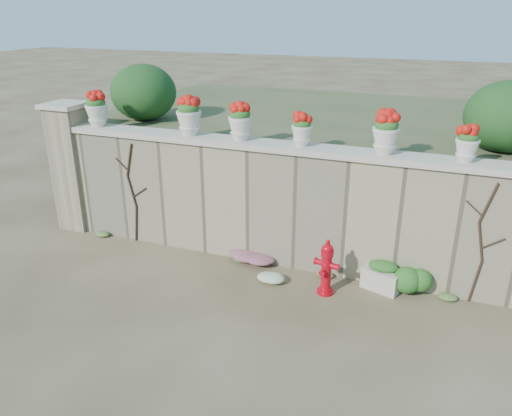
% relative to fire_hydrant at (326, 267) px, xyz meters
% --- Properties ---
extents(ground, '(80.00, 80.00, 0.00)m').
position_rel_fire_hydrant_xyz_m(ground, '(-1.11, -1.03, -0.46)').
color(ground, '#493D24').
rests_on(ground, ground).
extents(stone_wall, '(8.00, 0.40, 2.00)m').
position_rel_fire_hydrant_xyz_m(stone_wall, '(-1.11, 0.77, 0.54)').
color(stone_wall, '#948662').
rests_on(stone_wall, ground).
extents(wall_cap, '(8.10, 0.52, 0.10)m').
position_rel_fire_hydrant_xyz_m(wall_cap, '(-1.11, 0.77, 1.59)').
color(wall_cap, beige).
rests_on(wall_cap, stone_wall).
extents(gate_pillar, '(0.72, 0.72, 2.48)m').
position_rel_fire_hydrant_xyz_m(gate_pillar, '(-5.26, 0.77, 0.80)').
color(gate_pillar, '#948662').
rests_on(gate_pillar, ground).
extents(raised_fill, '(9.00, 6.00, 2.00)m').
position_rel_fire_hydrant_xyz_m(raised_fill, '(-1.11, 3.97, 0.54)').
color(raised_fill, '#384C23').
rests_on(raised_fill, ground).
extents(back_shrub_left, '(1.30, 1.30, 1.10)m').
position_rel_fire_hydrant_xyz_m(back_shrub_left, '(-4.31, 1.97, 2.09)').
color(back_shrub_left, '#143814').
rests_on(back_shrub_left, raised_fill).
extents(back_shrub_right, '(1.30, 1.30, 1.10)m').
position_rel_fire_hydrant_xyz_m(back_shrub_right, '(2.29, 1.97, 2.09)').
color(back_shrub_right, '#143814').
rests_on(back_shrub_right, raised_fill).
extents(vine_left, '(0.60, 0.04, 1.91)m').
position_rel_fire_hydrant_xyz_m(vine_left, '(-3.79, 0.55, 0.53)').
color(vine_left, black).
rests_on(vine_left, ground).
extents(vine_right, '(0.60, 0.04, 1.91)m').
position_rel_fire_hydrant_xyz_m(vine_right, '(2.11, 0.55, 0.53)').
color(vine_right, black).
rests_on(vine_right, ground).
extents(fire_hydrant, '(0.40, 0.28, 0.91)m').
position_rel_fire_hydrant_xyz_m(fire_hydrant, '(0.00, 0.00, 0.00)').
color(fire_hydrant, '#B60713').
rests_on(fire_hydrant, ground).
extents(planter_box, '(0.66, 0.50, 0.49)m').
position_rel_fire_hydrant_xyz_m(planter_box, '(0.80, 0.44, -0.23)').
color(planter_box, beige).
rests_on(planter_box, ground).
extents(green_shrub, '(0.59, 0.53, 0.56)m').
position_rel_fire_hydrant_xyz_m(green_shrub, '(1.28, 0.42, -0.18)').
color(green_shrub, '#1E5119').
rests_on(green_shrub, ground).
extents(magenta_clump, '(0.94, 0.63, 0.25)m').
position_rel_fire_hydrant_xyz_m(magenta_clump, '(-1.36, 0.52, -0.33)').
color(magenta_clump, '#BC257C').
rests_on(magenta_clump, ground).
extents(white_flowers, '(0.51, 0.41, 0.18)m').
position_rel_fire_hydrant_xyz_m(white_flowers, '(-0.86, 0.01, -0.37)').
color(white_flowers, white).
rests_on(white_flowers, ground).
extents(urn_pot_0, '(0.40, 0.40, 0.63)m').
position_rel_fire_hydrant_xyz_m(urn_pot_0, '(-4.55, 0.77, 1.95)').
color(urn_pot_0, beige).
rests_on(urn_pot_0, wall_cap).
extents(urn_pot_1, '(0.42, 0.42, 0.66)m').
position_rel_fire_hydrant_xyz_m(urn_pot_1, '(-2.66, 0.77, 1.97)').
color(urn_pot_1, beige).
rests_on(urn_pot_1, wall_cap).
extents(urn_pot_2, '(0.39, 0.39, 0.61)m').
position_rel_fire_hydrant_xyz_m(urn_pot_2, '(-1.72, 0.77, 1.95)').
color(urn_pot_2, beige).
rests_on(urn_pot_2, wall_cap).
extents(urn_pot_3, '(0.33, 0.33, 0.51)m').
position_rel_fire_hydrant_xyz_m(urn_pot_3, '(-0.68, 0.77, 1.90)').
color(urn_pot_3, beige).
rests_on(urn_pot_3, wall_cap).
extents(urn_pot_4, '(0.40, 0.40, 0.62)m').
position_rel_fire_hydrant_xyz_m(urn_pot_4, '(0.60, 0.77, 1.95)').
color(urn_pot_4, beige).
rests_on(urn_pot_4, wall_cap).
extents(urn_pot_5, '(0.33, 0.33, 0.52)m').
position_rel_fire_hydrant_xyz_m(urn_pot_5, '(1.72, 0.77, 1.90)').
color(urn_pot_5, beige).
rests_on(urn_pot_5, wall_cap).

